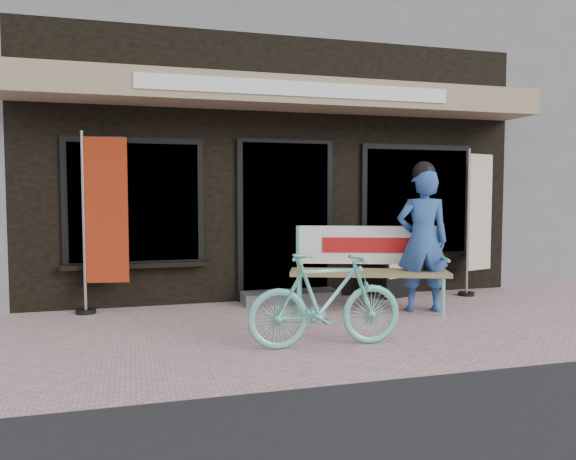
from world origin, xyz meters
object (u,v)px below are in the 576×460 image
object	(u,v)px
person	(423,238)
menu_stand	(397,264)
nobori_red	(103,220)
bench	(369,261)
nobori_cream	(478,220)
bicycle	(326,300)

from	to	relation	value
person	menu_stand	distance (m)	0.98
person	nobori_red	bearing A→B (deg)	-178.76
bench	menu_stand	size ratio (longest dim) A/B	2.12
nobori_cream	menu_stand	distance (m)	1.38
person	nobori_red	size ratio (longest dim) A/B	0.84
bench	bicycle	size ratio (longest dim) A/B	1.32
person	nobori_red	world-z (taller)	nobori_red
bench	bicycle	xyz separation A→B (m)	(-1.09, -1.46, -0.16)
bicycle	bench	bearing A→B (deg)	-33.74
menu_stand	bench	bearing A→B (deg)	-156.81
person	nobori_cream	world-z (taller)	nobori_cream
bicycle	nobori_red	bearing A→B (deg)	47.10
bicycle	person	bearing A→B (deg)	-51.52
person	bicycle	bearing A→B (deg)	-129.27
nobori_cream	bench	bearing A→B (deg)	-179.95
bicycle	nobori_red	distance (m)	3.10
person	nobori_cream	bearing A→B (deg)	46.84
bench	person	distance (m)	0.73
bicycle	menu_stand	world-z (taller)	menu_stand
nobori_cream	menu_stand	size ratio (longest dim) A/B	2.23
nobori_red	person	bearing A→B (deg)	-4.92
bicycle	menu_stand	size ratio (longest dim) A/B	1.61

